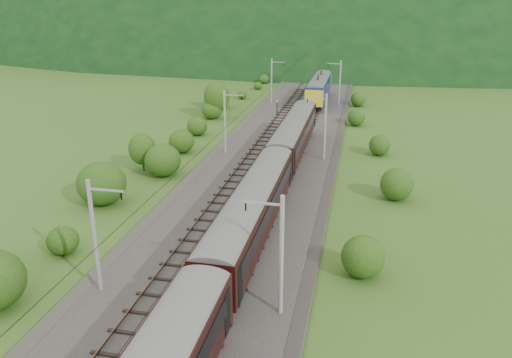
# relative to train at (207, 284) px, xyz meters

# --- Properties ---
(ground) EXTENTS (600.00, 600.00, 0.00)m
(ground) POSITION_rel_train_xyz_m (-2.40, 2.93, -3.67)
(ground) COLOR #37591B
(ground) RESTS_ON ground
(railbed) EXTENTS (14.00, 220.00, 0.30)m
(railbed) POSITION_rel_train_xyz_m (-2.40, 12.93, -3.52)
(railbed) COLOR #38332D
(railbed) RESTS_ON ground
(track_left) EXTENTS (2.40, 220.00, 0.27)m
(track_left) POSITION_rel_train_xyz_m (-4.80, 12.93, -3.30)
(track_left) COLOR brown
(track_left) RESTS_ON railbed
(track_right) EXTENTS (2.40, 220.00, 0.27)m
(track_right) POSITION_rel_train_xyz_m (-0.00, 12.93, -3.30)
(track_right) COLOR brown
(track_right) RESTS_ON railbed
(catenary_left) EXTENTS (2.54, 192.28, 8.00)m
(catenary_left) POSITION_rel_train_xyz_m (-8.52, 34.93, 0.83)
(catenary_left) COLOR gray
(catenary_left) RESTS_ON railbed
(catenary_right) EXTENTS (2.54, 192.28, 8.00)m
(catenary_right) POSITION_rel_train_xyz_m (3.72, 34.93, 0.83)
(catenary_right) COLOR gray
(catenary_right) RESTS_ON railbed
(overhead_wires) EXTENTS (4.83, 198.00, 0.03)m
(overhead_wires) POSITION_rel_train_xyz_m (-2.40, 12.93, 3.43)
(overhead_wires) COLOR black
(overhead_wires) RESTS_ON ground
(mountain_main) EXTENTS (504.00, 360.00, 244.00)m
(mountain_main) POSITION_rel_train_xyz_m (-2.40, 262.93, -3.67)
(mountain_main) COLOR black
(mountain_main) RESTS_ON ground
(mountain_ridge) EXTENTS (336.00, 280.00, 132.00)m
(mountain_ridge) POSITION_rel_train_xyz_m (-122.40, 302.93, -3.67)
(mountain_ridge) COLOR black
(mountain_ridge) RESTS_ON ground
(train) EXTENTS (3.12, 148.67, 5.43)m
(train) POSITION_rel_train_xyz_m (0.00, 0.00, 0.00)
(train) COLOR black
(train) RESTS_ON ground
(hazard_post_near) EXTENTS (0.17, 0.17, 1.60)m
(hazard_post_near) POSITION_rel_train_xyz_m (-2.68, 43.04, -2.57)
(hazard_post_near) COLOR red
(hazard_post_near) RESTS_ON railbed
(hazard_post_far) EXTENTS (0.18, 0.18, 1.68)m
(hazard_post_far) POSITION_rel_train_xyz_m (-2.35, 25.77, -2.53)
(hazard_post_far) COLOR red
(hazard_post_far) RESTS_ON railbed
(signal) EXTENTS (0.27, 0.27, 2.40)m
(signal) POSITION_rel_train_xyz_m (-5.86, 57.35, -1.96)
(signal) COLOR black
(signal) RESTS_ON railbed
(vegetation_left) EXTENTS (8.91, 147.99, 6.02)m
(vegetation_left) POSITION_rel_train_xyz_m (-15.67, 21.20, -1.53)
(vegetation_left) COLOR #1E4512
(vegetation_left) RESTS_ON ground
(vegetation_right) EXTENTS (7.62, 105.84, 2.92)m
(vegetation_right) POSITION_rel_train_xyz_m (9.15, 20.24, -2.39)
(vegetation_right) COLOR #1E4512
(vegetation_right) RESTS_ON ground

